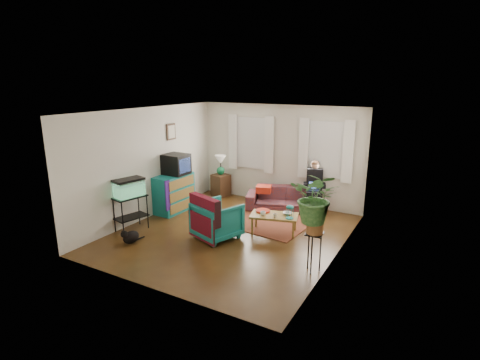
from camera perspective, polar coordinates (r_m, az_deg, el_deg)
The scene contains 31 objects.
floor at distance 8.12m, azimuth -1.40°, elevation -8.16°, with size 4.50×5.00×0.01m, color #4F2B14.
ceiling at distance 7.49m, azimuth -1.52°, elevation 10.46°, with size 4.50×5.00×0.01m, color white.
wall_back at distance 9.88m, azimuth 5.99°, elevation 3.85°, with size 4.50×0.01×2.60m, color silver.
wall_front at distance 5.79m, azimuth -14.25°, elevation -4.51°, with size 4.50×0.01×2.60m, color silver.
wall_left at distance 9.03m, azimuth -13.83°, elevation 2.45°, with size 0.01×5.00×2.60m, color silver.
wall_right at distance 6.87m, azimuth 14.90°, elevation -1.49°, with size 0.01×5.00×2.60m, color silver.
window_left at distance 10.16m, azimuth 1.82°, elevation 5.65°, with size 1.08×0.04×1.38m, color white.
window_right at distance 9.40m, azimuth 13.00°, elevation 4.53°, with size 1.08×0.04×1.38m, color white.
curtains_left at distance 10.09m, azimuth 1.61°, elevation 5.59°, with size 1.36×0.06×1.50m, color white.
curtains_right at distance 9.33m, azimuth 12.86°, elevation 4.46°, with size 1.36×0.06×1.50m, color white.
picture_frame at distance 9.53m, azimuth -10.43°, elevation 7.24°, with size 0.04×0.32×0.40m, color #3D2616.
area_rug at distance 8.80m, azimuth 3.80°, elevation -6.26°, with size 2.00×1.60×0.01m, color maroon.
sofa at distance 9.55m, azimuth 6.96°, elevation -2.26°, with size 1.95×0.77×0.76m, color brown.
seated_person at distance 9.49m, azimuth 11.24°, elevation -1.29°, with size 0.49×0.60×1.16m, color black, non-canonical shape.
side_table at distance 10.63m, azimuth -2.93°, elevation -0.80°, with size 0.42×0.42×0.62m, color #392415.
table_lamp at distance 10.49m, azimuth -2.97°, elevation 2.21°, with size 0.32×0.32×0.56m, color white, non-canonical shape.
dresser at distance 9.48m, azimuth -10.06°, elevation -1.95°, with size 0.52×1.04×0.94m, color #136774.
crt_tv at distance 9.36m, azimuth -9.74°, elevation 2.40°, with size 0.57×0.52×0.50m, color black.
aquarium_stand at distance 8.50m, azimuth -16.27°, elevation -4.91°, with size 0.38×0.69×0.77m, color black.
aquarium at distance 8.33m, azimuth -16.56°, elevation -1.10°, with size 0.34×0.63×0.41m, color #7FD899.
black_cat at distance 7.91m, azimuth -16.29°, elevation -8.17°, with size 0.25×0.38×0.32m, color black.
armchair at distance 7.79m, azimuth -3.50°, elevation -5.83°, with size 0.83×0.78×0.85m, color #12586E.
serape_throw at distance 7.55m, azimuth -5.50°, elevation -5.13°, with size 0.85×0.20×0.70m, color #9E0A0A.
coffee_table at distance 8.11m, azimuth 5.20°, elevation -6.66°, with size 1.00×0.54×0.41m, color brown.
cup_a at distance 7.98m, azimuth 3.52°, elevation -5.09°, with size 0.11×0.11×0.09m, color white.
cup_b at distance 7.87m, azimuth 5.38°, elevation -5.43°, with size 0.09×0.09×0.09m, color beige.
bowl at distance 8.09m, azimuth 7.24°, elevation -5.06°, with size 0.20×0.20×0.05m, color white.
snack_tray at distance 8.20m, azimuth 3.50°, elevation -4.71°, with size 0.31×0.31×0.04m, color #B21414.
birdcage at distance 7.83m, azimuth 7.60°, elevation -4.81°, with size 0.16×0.16×0.29m, color #115B6B, non-canonical shape.
plant_stand at distance 6.59m, azimuth 11.12°, elevation -10.78°, with size 0.30×0.30×0.71m, color black.
potted_plant at distance 6.28m, azimuth 11.50°, elevation -3.84°, with size 0.81×0.70×0.90m, color #599947.
Camera 1 is at (3.83, -6.42, 3.17)m, focal length 28.00 mm.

